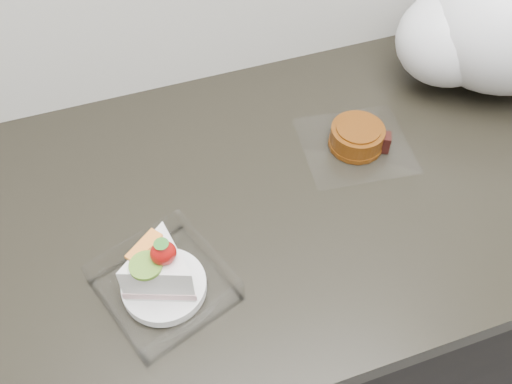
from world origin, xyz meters
name	(u,v)px	position (x,y,z in m)	size (l,w,h in m)	color
counter	(282,314)	(0.00, 1.69, 0.45)	(2.04, 0.64, 0.90)	black
cake_tray	(162,278)	(-0.24, 1.57, 0.93)	(0.21, 0.21, 0.13)	white
mooncake_wrap	(358,139)	(0.14, 1.74, 0.92)	(0.20, 0.19, 0.04)	white
plastic_bag	(507,21)	(0.45, 1.82, 1.03)	(0.39, 0.27, 0.32)	white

